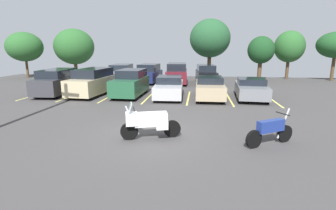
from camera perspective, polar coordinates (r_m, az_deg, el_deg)
The scene contains 20 objects.
ground at distance 10.48m, azimuth -3.83°, elevation -6.80°, with size 44.00×44.00×0.10m, color #423F3F.
motorcycle_touring at distance 9.78m, azimuth -4.45°, elevation -3.69°, with size 2.27×1.16×1.45m.
motorcycle_second at distance 9.89m, azimuth 22.05°, elevation -5.30°, with size 1.88×1.19×1.30m.
parking_stripes at distance 18.33m, azimuth -4.31°, elevation 1.86°, with size 17.15×5.04×0.01m.
car_charcoal at distance 20.98m, azimuth -23.51°, elevation 4.82°, with size 2.14×5.00×1.87m.
car_champagne at distance 19.75m, azimuth -16.55°, elevation 5.01°, with size 2.26×4.96×1.95m.
car_green at distance 18.74m, azimuth -8.39°, elevation 4.88°, with size 1.96×4.37×1.90m.
car_silver at distance 18.12m, azimuth 0.29°, elevation 4.02°, with size 2.06×4.79×1.47m.
car_tan at distance 17.98m, azimuth 9.31°, elevation 3.91°, with size 1.90×4.74×1.48m.
car_grey at distance 18.40m, azimuth 18.13°, elevation 3.51°, with size 2.19×4.50×1.41m.
car_far_white at distance 26.41m, azimuth -10.42°, elevation 6.99°, with size 2.16×4.81×1.81m.
car_far_navy at distance 25.70m, azimuth -4.31°, elevation 7.02°, with size 2.19×4.40×1.87m.
car_far_maroon at distance 25.17m, azimuth 2.02°, elevation 7.10°, with size 2.18×4.93×1.98m.
car_far_black at distance 25.39m, azimuth 8.51°, elevation 6.85°, with size 2.11×4.64×1.83m.
tree_center_left at distance 32.30m, azimuth 33.54°, elevation 11.15°, with size 3.75×3.75×5.10m.
tree_far_left at distance 33.76m, azimuth -20.30°, elevation 12.16°, with size 4.75×4.75×5.71m.
tree_center_right at distance 31.94m, azimuth 25.60°, elevation 11.71°, with size 3.25×3.25×5.31m.
tree_left at distance 34.24m, azimuth -29.50°, elevation 11.28°, with size 4.01×4.01×5.22m.
tree_rear at distance 30.51m, azimuth 9.40°, elevation 14.52°, with size 4.62×4.62×6.68m.
tree_center at distance 29.27m, azimuth 20.15°, elevation 11.46°, with size 2.78×2.78×4.66m.
Camera 1 is at (1.88, -9.69, 3.45)m, focal length 27.16 mm.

